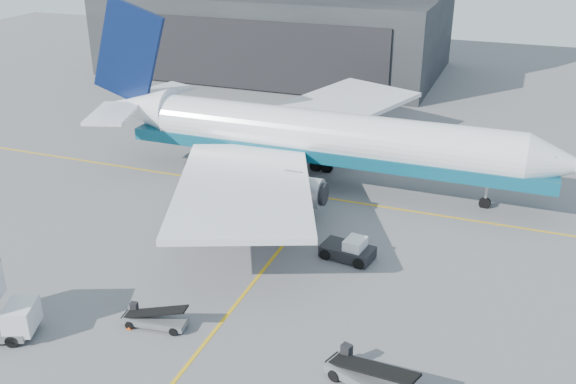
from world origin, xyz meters
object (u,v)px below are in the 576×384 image
at_px(belt_loader_a, 155,319).
at_px(belt_loader_b, 370,378).
at_px(pushback_tug, 349,250).
at_px(airliner, 312,136).

relative_size(belt_loader_a, belt_loader_b, 0.79).
bearing_deg(pushback_tug, belt_loader_a, -117.46).
distance_m(pushback_tug, belt_loader_a, 15.13).
height_order(airliner, pushback_tug, airliner).
xyz_separation_m(airliner, belt_loader_a, (-1.69, -24.76, -4.03)).
xyz_separation_m(pushback_tug, belt_loader_b, (4.83, -12.97, -0.03)).
height_order(pushback_tug, belt_loader_a, pushback_tug).
distance_m(belt_loader_a, belt_loader_b, 13.73).
bearing_deg(airliner, belt_loader_a, -93.91).
xyz_separation_m(airliner, pushback_tug, (7.18, -12.50, -3.87)).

